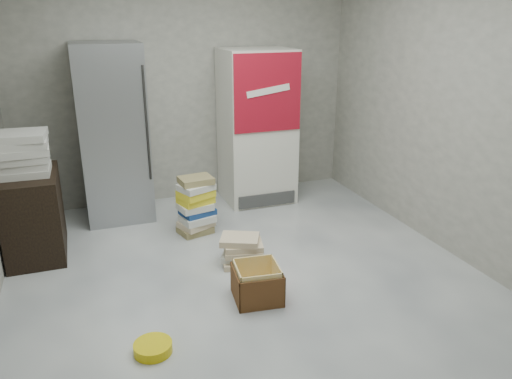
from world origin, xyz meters
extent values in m
plane|color=silver|center=(0.00, 0.00, 0.00)|extent=(5.00, 5.00, 0.00)
cube|color=#AAA599|center=(0.00, 2.50, 1.40)|extent=(4.00, 0.04, 2.80)
cube|color=#AAA599|center=(2.00, 0.00, 1.40)|extent=(0.04, 5.00, 2.80)
cube|color=#ADAFB5|center=(-0.90, 2.13, 0.95)|extent=(0.70, 0.70, 1.90)
cylinder|color=#333333|center=(-0.58, 1.77, 1.10)|extent=(0.02, 0.02, 1.19)
cube|color=silver|center=(0.75, 2.13, 0.90)|extent=(0.80, 0.70, 1.80)
cube|color=maroon|center=(0.75, 1.77, 1.35)|extent=(0.78, 0.02, 0.85)
cube|color=white|center=(0.75, 1.75, 1.38)|extent=(0.50, 0.01, 0.14)
cube|color=#3F3F3F|center=(0.75, 1.77, 0.10)|extent=(0.70, 0.02, 0.15)
cube|color=black|center=(-1.73, 1.40, 0.40)|extent=(0.50, 0.80, 0.80)
cube|color=beige|center=(-1.73, 1.40, 0.83)|extent=(0.41, 0.41, 0.06)
cube|color=beige|center=(-1.73, 1.41, 0.90)|extent=(0.41, 0.41, 0.06)
cube|color=beige|center=(-1.73, 1.40, 0.96)|extent=(0.41, 0.41, 0.06)
cube|color=beige|center=(-1.71, 1.39, 1.03)|extent=(0.42, 0.42, 0.06)
cube|color=beige|center=(-1.72, 1.39, 1.09)|extent=(0.40, 0.40, 0.06)
cube|color=beige|center=(-1.72, 1.39, 1.16)|extent=(0.42, 0.42, 0.06)
cube|color=olive|center=(-0.21, 1.36, 0.03)|extent=(0.38, 0.33, 0.07)
cube|color=beige|center=(-0.20, 1.36, 0.10)|extent=(0.40, 0.36, 0.06)
cube|color=silver|center=(-0.19, 1.34, 0.17)|extent=(0.38, 0.33, 0.07)
cube|color=navy|center=(-0.18, 1.37, 0.23)|extent=(0.38, 0.34, 0.06)
cube|color=silver|center=(-0.20, 1.36, 0.30)|extent=(0.37, 0.32, 0.07)
cube|color=yellow|center=(-0.19, 1.37, 0.37)|extent=(0.39, 0.34, 0.07)
cube|color=yellow|center=(-0.19, 1.35, 0.44)|extent=(0.40, 0.36, 0.08)
cube|color=silver|center=(-0.19, 1.34, 0.51)|extent=(0.40, 0.36, 0.06)
cube|color=olive|center=(-0.18, 1.36, 0.58)|extent=(0.35, 0.29, 0.07)
cube|color=beige|center=(0.03, 0.53, 0.03)|extent=(0.39, 0.33, 0.05)
cube|color=silver|center=(0.04, 0.56, 0.08)|extent=(0.42, 0.39, 0.06)
cube|color=beige|center=(0.05, 0.55, 0.13)|extent=(0.39, 0.34, 0.05)
cube|color=beige|center=(0.06, 0.55, 0.18)|extent=(0.39, 0.33, 0.05)
cube|color=beige|center=(0.02, 0.56, 0.24)|extent=(0.42, 0.38, 0.06)
cube|color=yellow|center=(-0.03, -0.06, 0.01)|extent=(0.38, 0.38, 0.01)
cube|color=brown|center=(-0.01, 0.12, 0.13)|extent=(0.37, 0.05, 0.26)
cube|color=brown|center=(-0.05, -0.23, 0.13)|extent=(0.37, 0.05, 0.26)
cube|color=brown|center=(-0.21, -0.04, 0.13)|extent=(0.05, 0.37, 0.26)
cube|color=brown|center=(0.15, -0.08, 0.13)|extent=(0.05, 0.37, 0.26)
cube|color=yellow|center=(-0.01, 0.10, 0.15)|extent=(0.33, 0.05, 0.30)
cube|color=yellow|center=(-0.05, -0.22, 0.15)|extent=(0.33, 0.05, 0.30)
cube|color=yellow|center=(-0.19, -0.04, 0.15)|extent=(0.05, 0.33, 0.30)
cube|color=yellow|center=(0.13, -0.07, 0.15)|extent=(0.05, 0.33, 0.30)
cylinder|color=yellow|center=(-0.93, -0.45, 0.04)|extent=(0.28, 0.28, 0.07)
camera|label=1|loc=(-1.22, -3.35, 2.19)|focal=35.00mm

